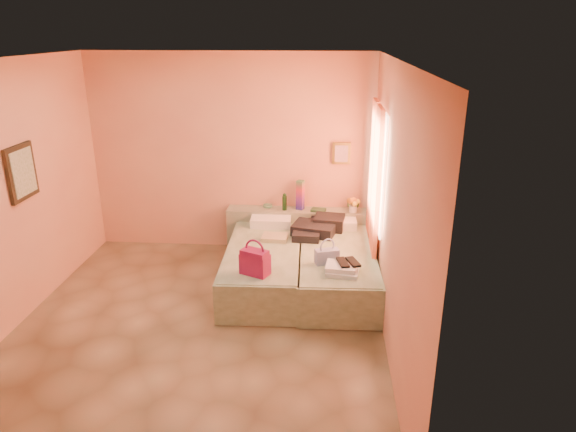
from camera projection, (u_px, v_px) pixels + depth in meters
name	position (u px, v px, depth m)	size (l,w,h in m)	color
ground	(199.00, 327.00, 5.62)	(4.50, 4.50, 0.00)	tan
room_walls	(221.00, 155.00, 5.52)	(4.02, 4.51, 2.81)	#EDAA7E
headboard_ledge	(299.00, 231.00, 7.41)	(2.05, 0.30, 0.65)	gray
bed_left	(265.00, 266.00, 6.48)	(0.90, 2.00, 0.50)	#A9BD98
bed_right	(336.00, 269.00, 6.41)	(0.90, 2.00, 0.50)	#A9BD98
water_bottle	(285.00, 202.00, 7.24)	(0.06, 0.06, 0.23)	#15391C
rainbow_box	(300.00, 195.00, 7.24)	(0.09, 0.09, 0.42)	#921247
small_dish	(268.00, 206.00, 7.40)	(0.13, 0.13, 0.03)	#4A8966
green_book	(318.00, 210.00, 7.22)	(0.20, 0.14, 0.03)	#274A2C
flower_vase	(353.00, 204.00, 7.15)	(0.20, 0.20, 0.26)	silver
magenta_handbag	(255.00, 262.00, 5.67)	(0.31, 0.18, 0.29)	#921247
khaki_garment	(275.00, 237.00, 6.64)	(0.32, 0.26, 0.06)	tan
clothes_pile	(318.00, 227.00, 6.81)	(0.59, 0.59, 0.18)	black
blue_handbag	(327.00, 256.00, 5.95)	(0.27, 0.12, 0.18)	#4452A3
towel_stack	(343.00, 269.00, 5.71)	(0.35, 0.30, 0.10)	white
sandal_pair	(348.00, 263.00, 5.73)	(0.19, 0.25, 0.03)	black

